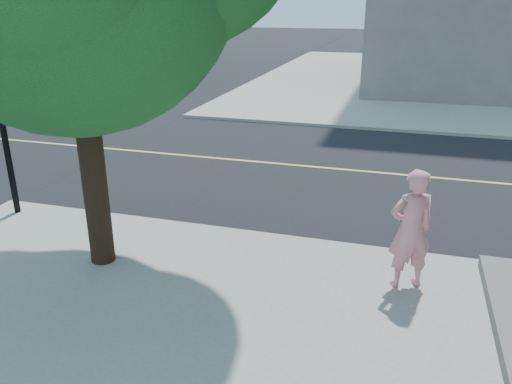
% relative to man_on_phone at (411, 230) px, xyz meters
% --- Properties ---
extents(ground, '(140.00, 140.00, 0.00)m').
position_rel_man_on_phone_xyz_m(ground, '(-7.26, 1.20, -1.05)').
color(ground, black).
rests_on(ground, ground).
extents(road_ew, '(140.00, 9.00, 0.01)m').
position_rel_man_on_phone_xyz_m(road_ew, '(-7.26, 5.70, -1.04)').
color(road_ew, black).
rests_on(road_ew, ground).
extents(man_on_phone, '(0.80, 0.70, 1.85)m').
position_rel_man_on_phone_xyz_m(man_on_phone, '(0.00, 0.00, 0.00)').
color(man_on_phone, pink).
rests_on(man_on_phone, sidewalk_se).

